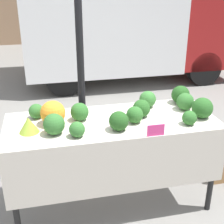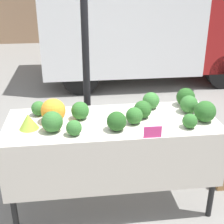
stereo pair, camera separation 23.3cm
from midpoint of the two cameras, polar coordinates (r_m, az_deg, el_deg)
ground_plane at (r=3.14m, az=2.20°, el=-16.05°), size 40.00×40.00×0.00m
tent_pole at (r=3.05m, az=-2.61°, el=9.57°), size 0.07×0.07×2.53m
parked_truck at (r=6.55m, az=6.19°, el=16.28°), size 4.14×2.12×2.23m
market_table at (r=2.67m, az=2.67°, el=-4.58°), size 1.82×0.71×0.87m
orange_cauliflower at (r=2.63m, az=-8.22°, el=0.19°), size 0.21×0.21×0.21m
romanesco_head at (r=2.57m, az=-12.57°, el=-1.76°), size 0.16×0.16×0.13m
broccoli_head_0 at (r=2.77m, az=18.98°, el=0.05°), size 0.18×0.18×0.18m
broccoli_head_1 at (r=2.80m, az=-10.96°, el=0.60°), size 0.13×0.13×0.13m
broccoli_head_2 at (r=2.93m, az=9.41°, el=2.05°), size 0.16×0.16×0.16m
broccoli_head_3 at (r=2.68m, az=-3.38°, el=0.21°), size 0.16×0.16×0.16m
broccoli_head_4 at (r=3.06m, az=15.45°, el=2.61°), size 0.18×0.18×0.18m
broccoli_head_5 at (r=2.48m, az=-8.26°, el=-1.83°), size 0.17×0.17×0.17m
broccoli_head_6 at (r=2.48m, az=3.54°, el=-1.75°), size 0.16×0.16×0.16m
broccoli_head_7 at (r=2.61m, az=6.65°, el=-0.72°), size 0.14×0.14×0.14m
broccoli_head_8 at (r=2.91m, az=16.13°, el=1.33°), size 0.16×0.16×0.16m
broccoli_head_9 at (r=2.63m, az=16.52°, el=-1.63°), size 0.12×0.12×0.12m
broccoli_head_10 at (r=2.72m, az=8.06°, el=0.43°), size 0.16×0.16×0.16m
broccoli_head_11 at (r=2.41m, az=-4.25°, el=-2.97°), size 0.12×0.12×0.12m
price_sign at (r=2.41m, az=10.21°, el=-3.70°), size 0.14×0.01×0.09m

